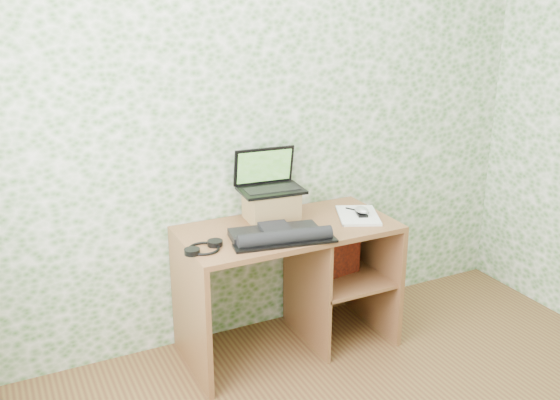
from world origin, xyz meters
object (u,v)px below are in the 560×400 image
riser (271,206)px  keyboard (279,235)px  laptop (268,180)px  desk (298,266)px  notepad (358,215)px

riser → keyboard: (-0.09, -0.29, -0.06)m
riser → keyboard: riser is taller
laptop → keyboard: 0.39m
keyboard → laptop: bearing=84.3°
desk → keyboard: (-0.20, -0.17, 0.30)m
laptop → desk: bearing=-49.2°
desk → laptop: 0.53m
desk → laptop: (-0.11, 0.15, 0.49)m
desk → riser: size_ratio=4.30×
riser → laptop: (0.00, 0.04, 0.14)m
laptop → notepad: bearing=-20.2°
laptop → notepad: 0.56m
keyboard → riser: bearing=82.4°
laptop → notepad: laptop is taller
keyboard → notepad: size_ratio=1.75×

